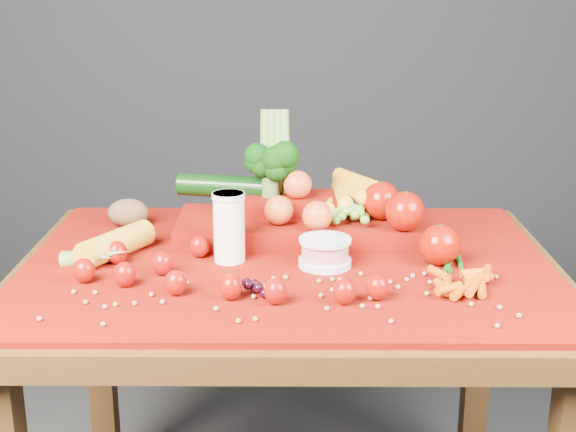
{
  "coord_description": "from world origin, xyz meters",
  "views": [
    {
      "loc": [
        0.01,
        -1.52,
        1.32
      ],
      "look_at": [
        0.0,
        0.02,
        0.85
      ],
      "focal_mm": 50.0,
      "sensor_mm": 36.0,
      "label": 1
    }
  ],
  "objects_px": {
    "yogurt_bowl": "(325,251)",
    "produce_mound": "(311,211)",
    "table": "(288,310)",
    "milk_glass": "(229,225)"
  },
  "relations": [
    {
      "from": "table",
      "to": "yogurt_bowl",
      "type": "relative_size",
      "value": 10.46
    },
    {
      "from": "yogurt_bowl",
      "to": "produce_mound",
      "type": "bearing_deg",
      "value": 97.75
    },
    {
      "from": "table",
      "to": "milk_glass",
      "type": "distance_m",
      "value": 0.22
    },
    {
      "from": "milk_glass",
      "to": "table",
      "type": "bearing_deg",
      "value": 0.52
    },
    {
      "from": "produce_mound",
      "to": "table",
      "type": "bearing_deg",
      "value": -107.46
    },
    {
      "from": "table",
      "to": "yogurt_bowl",
      "type": "height_order",
      "value": "yogurt_bowl"
    },
    {
      "from": "table",
      "to": "milk_glass",
      "type": "height_order",
      "value": "milk_glass"
    },
    {
      "from": "table",
      "to": "produce_mound",
      "type": "bearing_deg",
      "value": 72.54
    },
    {
      "from": "milk_glass",
      "to": "produce_mound",
      "type": "xyz_separation_m",
      "value": [
        0.17,
        0.15,
        -0.02
      ]
    },
    {
      "from": "milk_glass",
      "to": "yogurt_bowl",
      "type": "height_order",
      "value": "milk_glass"
    }
  ]
}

